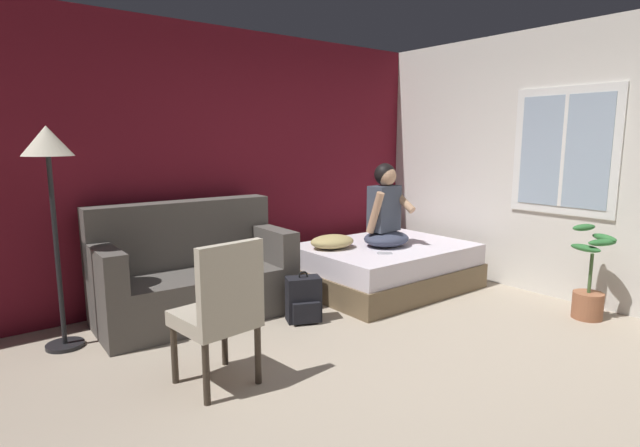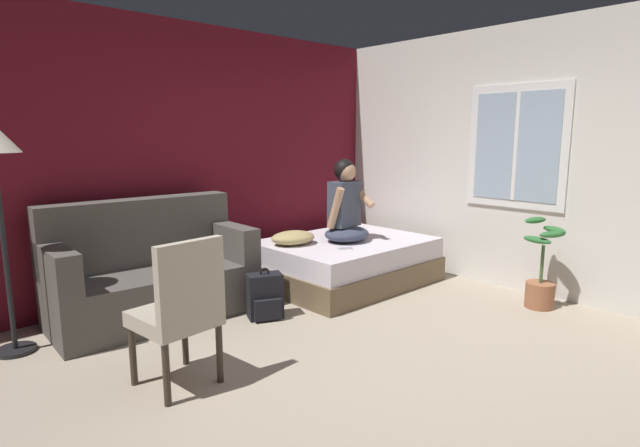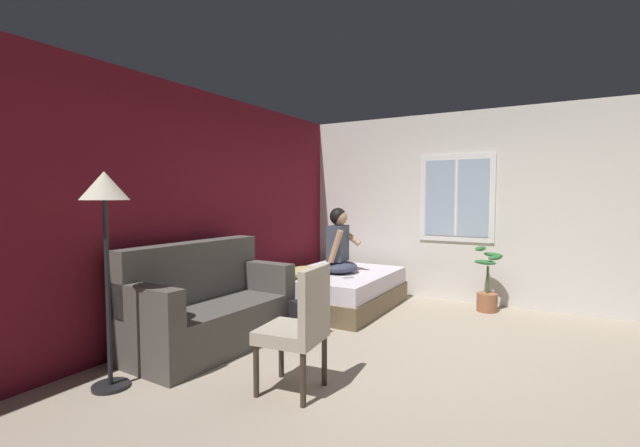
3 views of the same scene
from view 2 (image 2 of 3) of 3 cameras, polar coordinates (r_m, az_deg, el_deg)
ground_plane at (r=3.50m, az=6.91°, el=-17.26°), size 40.00×40.00×0.00m
wall_back_accent at (r=5.29m, az=-15.99°, el=6.96°), size 10.09×0.16×2.70m
wall_side_with_window at (r=5.40m, az=25.66°, el=6.44°), size 0.19×6.68×2.70m
bed at (r=5.48m, az=2.98°, el=-4.36°), size 1.79×1.36×0.48m
couch at (r=4.68m, az=-18.77°, el=-5.44°), size 1.73×0.89×1.04m
side_chair at (r=3.29m, az=-15.69°, el=-9.27°), size 0.51×0.51×0.98m
person_seated at (r=5.30m, az=2.95°, el=1.76°), size 0.56×0.48×0.88m
backpack at (r=4.47m, az=-6.27°, el=-8.35°), size 0.35×0.32×0.46m
throw_pillow at (r=5.19m, az=-3.09°, el=-1.63°), size 0.52×0.42×0.14m
cell_phone at (r=4.99m, az=2.93°, el=-2.87°), size 0.16×0.13×0.01m
potted_plant at (r=5.11m, az=23.95°, el=-5.55°), size 0.39×0.37×0.85m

